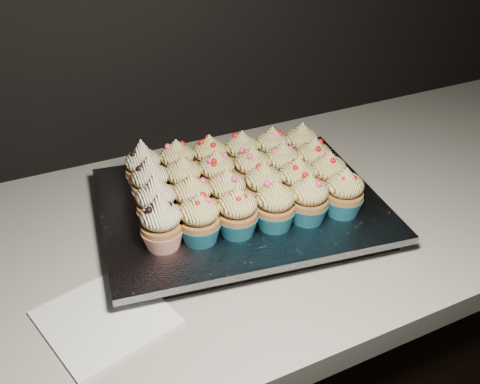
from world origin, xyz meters
The scene contains 28 objects.
worktop centered at (0.00, 1.70, 0.88)m, with size 2.44×0.64×0.04m, color beige.
napkin centered at (-0.16, 1.57, 0.90)m, with size 0.15×0.15×0.00m, color white.
baking_tray centered at (0.11, 1.70, 0.91)m, with size 0.43×0.32×0.02m, color black.
foil_lining centered at (0.11, 1.70, 0.93)m, with size 0.46×0.36×0.01m, color silver.
cupcake_0 centered at (-0.05, 1.64, 0.97)m, with size 0.06×0.06×0.10m.
cupcake_1 centered at (0.01, 1.63, 0.97)m, with size 0.06×0.06×0.08m.
cupcake_2 centered at (0.07, 1.62, 0.97)m, with size 0.06×0.06×0.08m.
cupcake_3 centered at (0.13, 1.61, 0.97)m, with size 0.06×0.06×0.08m.
cupcake_4 centered at (0.18, 1.60, 0.97)m, with size 0.06×0.06×0.08m.
cupcake_5 centered at (0.24, 1.59, 0.97)m, with size 0.06×0.06×0.08m.
cupcake_6 centered at (-0.04, 1.69, 0.97)m, with size 0.06×0.06×0.10m.
cupcake_7 centered at (0.02, 1.68, 0.97)m, with size 0.06×0.06×0.08m.
cupcake_8 centered at (0.07, 1.67, 0.97)m, with size 0.06×0.06×0.08m.
cupcake_9 centered at (0.14, 1.67, 0.97)m, with size 0.06×0.06×0.08m.
cupcake_10 centered at (0.19, 1.66, 0.97)m, with size 0.06×0.06×0.08m.
cupcake_11 centered at (0.25, 1.65, 0.97)m, with size 0.06×0.06×0.08m.
cupcake_12 centered at (-0.03, 1.75, 0.97)m, with size 0.06×0.06×0.10m.
cupcake_13 centered at (0.03, 1.74, 0.97)m, with size 0.06×0.06×0.08m.
cupcake_14 centered at (0.08, 1.74, 0.97)m, with size 0.06×0.06×0.08m.
cupcake_15 centered at (0.14, 1.72, 0.97)m, with size 0.06×0.06×0.08m.
cupcake_16 centered at (0.20, 1.71, 0.97)m, with size 0.06×0.06×0.08m.
cupcake_17 centered at (0.25, 1.70, 0.97)m, with size 0.06×0.06×0.08m.
cupcake_18 centered at (-0.02, 1.81, 0.97)m, with size 0.06×0.06×0.10m.
cupcake_19 centered at (0.04, 1.80, 0.97)m, with size 0.06×0.06×0.08m.
cupcake_20 centered at (0.10, 1.79, 0.97)m, with size 0.06×0.06×0.08m.
cupcake_21 centered at (0.15, 1.78, 0.97)m, with size 0.06×0.06×0.08m.
cupcake_22 centered at (0.21, 1.77, 0.97)m, with size 0.06×0.06×0.08m.
cupcake_23 centered at (0.27, 1.76, 0.97)m, with size 0.06×0.06×0.08m.
Camera 1 is at (-0.22, 1.02, 1.43)m, focal length 40.00 mm.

